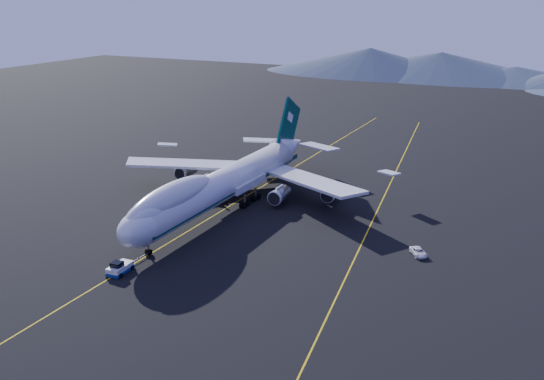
% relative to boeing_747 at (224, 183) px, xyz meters
% --- Properties ---
extents(ground, '(500.00, 500.00, 0.00)m').
position_rel_boeing_747_xyz_m(ground, '(-0.00, -0.03, -5.81)').
color(ground, black).
rests_on(ground, ground).
extents(taxiway_line_main, '(0.25, 220.00, 0.01)m').
position_rel_boeing_747_xyz_m(taxiway_line_main, '(-0.00, -0.03, -5.80)').
color(taxiway_line_main, '#DFBD0D').
rests_on(taxiway_line_main, ground).
extents(taxiway_line_side, '(28.08, 198.09, 0.01)m').
position_rel_boeing_747_xyz_m(taxiway_line_side, '(30.00, 9.97, -5.80)').
color(taxiway_line_side, '#DFBD0D').
rests_on(taxiway_line_side, ground).
extents(boeing_747, '(59.62, 72.43, 19.37)m').
position_rel_boeing_747_xyz_m(boeing_747, '(0.00, 0.00, 0.00)').
color(boeing_747, silver).
rests_on(boeing_747, ground).
extents(pushback_tug, '(3.04, 4.98, 2.10)m').
position_rel_boeing_747_xyz_m(pushback_tug, '(0.13, -34.33, -5.15)').
color(pushback_tug, silver).
rests_on(pushback_tug, ground).
extents(service_van, '(4.20, 4.81, 1.23)m').
position_rel_boeing_747_xyz_m(service_van, '(42.67, -5.77, -5.20)').
color(service_van, white).
rests_on(service_van, ground).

